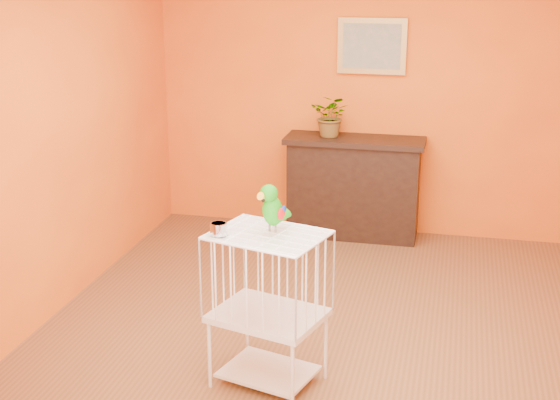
# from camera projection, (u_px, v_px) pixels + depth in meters

# --- Properties ---
(ground) EXTENTS (4.50, 4.50, 0.00)m
(ground) POSITION_uv_depth(u_px,v_px,m) (326.00, 333.00, 5.46)
(ground) COLOR brown
(ground) RESTS_ON ground
(room_shell) EXTENTS (4.50, 4.50, 4.50)m
(room_shell) POSITION_uv_depth(u_px,v_px,m) (330.00, 110.00, 4.99)
(room_shell) COLOR orange
(room_shell) RESTS_ON ground
(console_cabinet) EXTENTS (1.27, 0.46, 0.94)m
(console_cabinet) POSITION_uv_depth(u_px,v_px,m) (353.00, 187.00, 7.23)
(console_cabinet) COLOR black
(console_cabinet) RESTS_ON ground
(potted_plant) EXTENTS (0.41, 0.44, 0.30)m
(potted_plant) POSITION_uv_depth(u_px,v_px,m) (331.00, 121.00, 7.07)
(potted_plant) COLOR #26722D
(potted_plant) RESTS_ON console_cabinet
(framed_picture) EXTENTS (0.62, 0.04, 0.50)m
(framed_picture) POSITION_uv_depth(u_px,v_px,m) (372.00, 46.00, 7.00)
(framed_picture) COLOR #A17839
(framed_picture) RESTS_ON room_shell
(birdcage) EXTENTS (0.74, 0.64, 0.98)m
(birdcage) POSITION_uv_depth(u_px,v_px,m) (268.00, 308.00, 4.67)
(birdcage) COLOR silver
(birdcage) RESTS_ON ground
(feed_cup) EXTENTS (0.10, 0.10, 0.07)m
(feed_cup) POSITION_uv_depth(u_px,v_px,m) (219.00, 229.00, 4.50)
(feed_cup) COLOR silver
(feed_cup) RESTS_ON birdcage
(parrot) EXTENTS (0.18, 0.26, 0.30)m
(parrot) POSITION_uv_depth(u_px,v_px,m) (272.00, 207.00, 4.53)
(parrot) COLOR #59544C
(parrot) RESTS_ON birdcage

